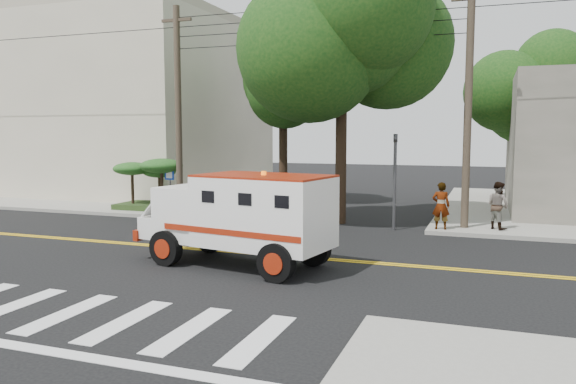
% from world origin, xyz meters
% --- Properties ---
extents(ground, '(100.00, 100.00, 0.00)m').
position_xyz_m(ground, '(0.00, 0.00, 0.00)').
color(ground, black).
rests_on(ground, ground).
extents(sidewalk_nw, '(17.00, 17.00, 0.15)m').
position_xyz_m(sidewalk_nw, '(-13.50, 13.50, 0.07)').
color(sidewalk_nw, gray).
rests_on(sidewalk_nw, ground).
extents(building_left, '(16.00, 14.00, 10.00)m').
position_xyz_m(building_left, '(-15.50, 15.00, 5.15)').
color(building_left, beige).
rests_on(building_left, sidewalk_nw).
extents(utility_pole_left, '(0.28, 0.28, 9.00)m').
position_xyz_m(utility_pole_left, '(-5.60, 6.00, 4.50)').
color(utility_pole_left, '#382D23').
rests_on(utility_pole_left, ground).
extents(utility_pole_right, '(0.28, 0.28, 9.00)m').
position_xyz_m(utility_pole_right, '(6.30, 6.20, 4.50)').
color(utility_pole_right, '#382D23').
rests_on(utility_pole_right, ground).
extents(tree_main, '(6.08, 5.70, 9.85)m').
position_xyz_m(tree_main, '(1.94, 6.21, 7.20)').
color(tree_main, black).
rests_on(tree_main, ground).
extents(tree_left, '(4.48, 4.20, 7.70)m').
position_xyz_m(tree_left, '(-2.68, 11.79, 5.73)').
color(tree_left, black).
rests_on(tree_left, ground).
extents(tree_right, '(4.80, 4.50, 8.20)m').
position_xyz_m(tree_right, '(8.84, 15.77, 6.09)').
color(tree_right, black).
rests_on(tree_right, ground).
extents(traffic_signal, '(0.15, 0.18, 3.60)m').
position_xyz_m(traffic_signal, '(3.80, 5.60, 2.23)').
color(traffic_signal, '#3F3F42').
rests_on(traffic_signal, ground).
extents(accessibility_sign, '(0.45, 0.10, 2.02)m').
position_xyz_m(accessibility_sign, '(-6.20, 6.17, 1.37)').
color(accessibility_sign, '#3F3F42').
rests_on(accessibility_sign, ground).
extents(palm_planter, '(3.52, 2.63, 2.36)m').
position_xyz_m(palm_planter, '(-7.44, 6.62, 1.65)').
color(palm_planter, '#1E3314').
rests_on(palm_planter, sidewalk_nw).
extents(armored_truck, '(5.82, 3.01, 2.53)m').
position_xyz_m(armored_truck, '(0.81, -1.57, 1.44)').
color(armored_truck, white).
rests_on(armored_truck, ground).
extents(pedestrian_a, '(0.65, 0.44, 1.72)m').
position_xyz_m(pedestrian_a, '(5.50, 5.50, 1.01)').
color(pedestrian_a, gray).
rests_on(pedestrian_a, sidewalk_ne).
extents(pedestrian_b, '(1.06, 1.06, 1.73)m').
position_xyz_m(pedestrian_b, '(7.44, 6.24, 1.02)').
color(pedestrian_b, gray).
rests_on(pedestrian_b, sidewalk_ne).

